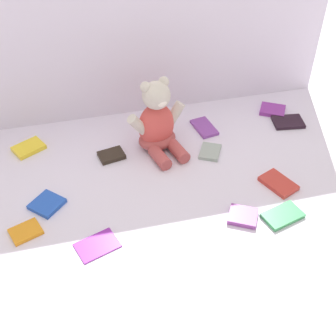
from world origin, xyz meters
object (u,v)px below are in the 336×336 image
Objects in this scene: book_case_7 at (26,232)px; book_case_9 at (111,155)px; book_case_8 at (273,110)px; book_case_1 at (283,216)px; book_case_6 at (29,148)px; teddy_bear at (157,124)px; book_case_11 at (288,122)px; book_case_2 at (97,245)px; book_case_5 at (278,183)px; book_case_4 at (204,127)px; book_case_0 at (47,204)px; book_case_3 at (210,152)px; book_case_10 at (243,216)px.

book_case_9 is (0.31, 0.30, 0.00)m from book_case_7.
book_case_1 is at bearing 9.50° from book_case_8.
book_case_6 and book_case_8 have the same top height.
teddy_bear reaches higher than book_case_11.
book_case_5 is (0.64, 0.12, 0.00)m from book_case_2.
book_case_0 is at bearing -165.72° from book_case_4.
book_case_1 is at bearing -111.14° from book_case_2.
book_case_3 is (-0.13, 0.37, -0.00)m from book_case_1.
book_case_4 is (0.21, 0.06, -0.10)m from teddy_bear.
book_case_2 is 0.97m from book_case_8.
book_case_4 is 0.80m from book_case_7.
book_case_0 is 0.69m from book_case_4.
book_case_7 is at bearing 157.39° from book_case_5.
book_case_6 is at bearing 56.99° from book_case_9.
book_case_10 is (0.00, -0.34, 0.00)m from book_case_3.
book_case_3 is at bearing -111.64° from book_case_9.
book_case_1 is 0.65m from book_case_9.
book_case_6 is 1.21× the size of book_case_10.
book_case_5 reaches higher than book_case_1.
teddy_bear is 0.50m from book_case_6.
book_case_5 is 1.36× the size of book_case_10.
book_case_9 is (-0.39, -0.09, 0.00)m from book_case_4.
book_case_6 is at bearing 1.58° from book_case_2.
book_case_8 is at bearing -1.67° from book_case_4.
book_case_0 is 0.77× the size of book_case_4.
book_case_5 is at bearing 156.60° from book_case_3.
teddy_bear is at bearing -172.52° from book_case_4.
book_case_7 is at bearing 47.45° from book_case_3.
book_case_10 is at bearing -108.61° from book_case_2.
teddy_bear is 0.24m from book_case_4.
book_case_10 is at bearing -102.61° from book_case_4.
book_case_7 is (-0.70, -0.39, -0.00)m from book_case_4.
book_case_1 is 1.38× the size of book_case_9.
book_case_1 is 1.03× the size of book_case_5.
teddy_bear is 0.21m from book_case_9.
book_case_0 is 1.01× the size of book_case_3.
book_case_9 reaches higher than book_case_4.
book_case_9 is at bearing 40.53° from book_case_6.
book_case_5 is (0.05, 0.14, 0.00)m from book_case_1.
teddy_bear reaches higher than book_case_4.
book_case_7 is 1.02× the size of book_case_10.
book_case_1 is at bearing -19.38° from book_case_11.
book_case_5 and book_case_8 have the same top height.
book_case_2 is (-0.29, -0.43, -0.10)m from teddy_bear.
book_case_5 is 0.61m from book_case_9.
book_case_2 is 0.56m from book_case_6.
book_case_8 is at bearing -3.11° from teddy_bear.
book_case_3 is at bearing 88.59° from book_case_7.
teddy_bear is 0.53m from book_case_2.
book_case_0 is at bearing -68.78° from book_case_11.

